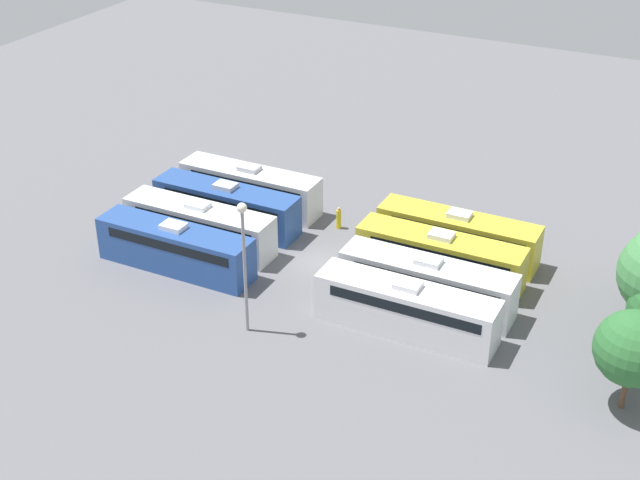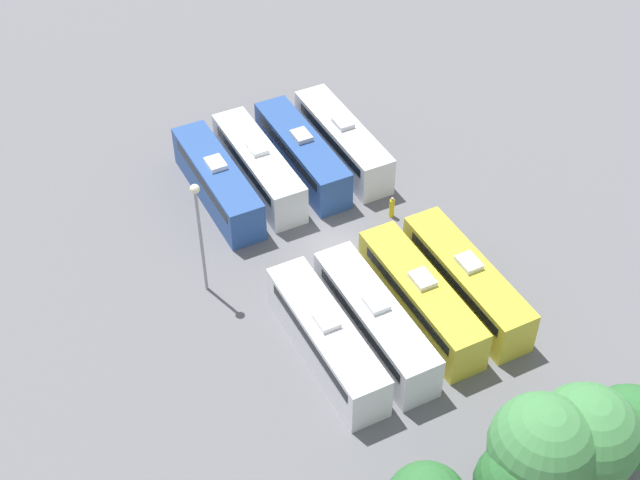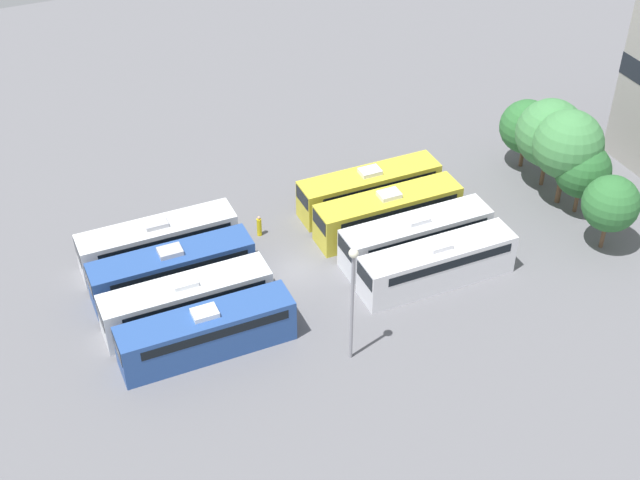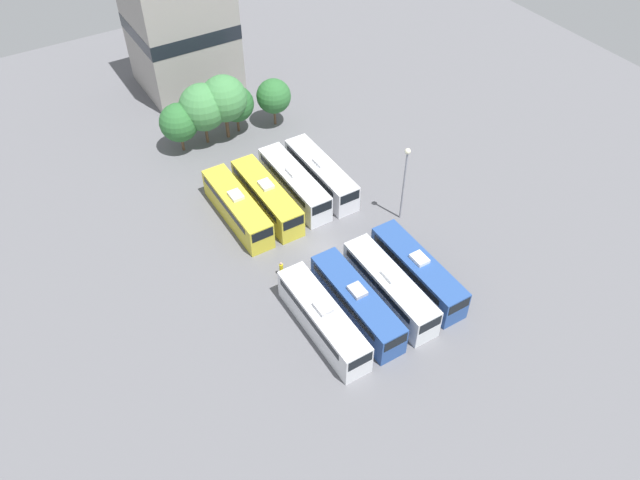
{
  "view_description": "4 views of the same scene",
  "coord_description": "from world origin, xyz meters",
  "px_view_note": "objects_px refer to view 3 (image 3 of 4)",
  "views": [
    {
      "loc": [
        47.58,
        24.05,
        31.42
      ],
      "look_at": [
        1.98,
        1.09,
        2.96
      ],
      "focal_mm": 50.0,
      "sensor_mm": 36.0,
      "label": 1
    },
    {
      "loc": [
        21.3,
        39.42,
        41.79
      ],
      "look_at": [
        1.48,
        0.69,
        1.7
      ],
      "focal_mm": 50.0,
      "sensor_mm": 36.0,
      "label": 2
    },
    {
      "loc": [
        45.6,
        -18.33,
        40.41
      ],
      "look_at": [
        0.28,
        1.72,
        2.43
      ],
      "focal_mm": 50.0,
      "sensor_mm": 36.0,
      "label": 3
    },
    {
      "loc": [
        -22.63,
        -36.65,
        43.59
      ],
      "look_at": [
        -0.54,
        -0.47,
        2.0
      ],
      "focal_mm": 35.0,
      "sensor_mm": 36.0,
      "label": 4
    }
  ],
  "objects_px": {
    "bus_3": "(207,331)",
    "tree_2": "(568,145)",
    "tree_1": "(550,133)",
    "tree_0": "(527,127)",
    "bus_5": "(389,212)",
    "bus_7": "(438,263)",
    "tree_3": "(583,170)",
    "light_pole": "(353,287)",
    "bus_0": "(159,241)",
    "bus_6": "(416,236)",
    "tree_4": "(611,204)",
    "worker_person": "(259,226)",
    "bus_1": "(173,269)",
    "bus_4": "(370,188)",
    "bus_2": "(187,300)"
  },
  "relations": [
    {
      "from": "bus_4",
      "to": "bus_5",
      "type": "distance_m",
      "value": 3.35
    },
    {
      "from": "bus_5",
      "to": "tree_3",
      "type": "xyz_separation_m",
      "value": [
        3.71,
        14.45,
        2.08
      ]
    },
    {
      "from": "tree_2",
      "to": "tree_0",
      "type": "bearing_deg",
      "value": 176.44
    },
    {
      "from": "bus_0",
      "to": "tree_2",
      "type": "height_order",
      "value": "tree_2"
    },
    {
      "from": "tree_0",
      "to": "tree_4",
      "type": "xyz_separation_m",
      "value": [
        11.73,
        -0.87,
        0.14
      ]
    },
    {
      "from": "bus_3",
      "to": "bus_6",
      "type": "relative_size",
      "value": 1.0
    },
    {
      "from": "bus_0",
      "to": "tree_4",
      "type": "relative_size",
      "value": 1.89
    },
    {
      "from": "bus_6",
      "to": "tree_4",
      "type": "height_order",
      "value": "tree_4"
    },
    {
      "from": "bus_3",
      "to": "light_pole",
      "type": "distance_m",
      "value": 9.98
    },
    {
      "from": "worker_person",
      "to": "tree_3",
      "type": "relative_size",
      "value": 0.29
    },
    {
      "from": "bus_0",
      "to": "bus_6",
      "type": "relative_size",
      "value": 1.0
    },
    {
      "from": "bus_3",
      "to": "tree_2",
      "type": "bearing_deg",
      "value": 98.95
    },
    {
      "from": "tree_0",
      "to": "tree_1",
      "type": "relative_size",
      "value": 0.79
    },
    {
      "from": "tree_3",
      "to": "tree_0",
      "type": "bearing_deg",
      "value": -178.95
    },
    {
      "from": "worker_person",
      "to": "tree_2",
      "type": "xyz_separation_m",
      "value": [
        5.43,
        23.07,
        4.44
      ]
    },
    {
      "from": "bus_1",
      "to": "tree_2",
      "type": "distance_m",
      "value": 30.91
    },
    {
      "from": "worker_person",
      "to": "bus_4",
      "type": "bearing_deg",
      "value": 90.13
    },
    {
      "from": "bus_2",
      "to": "worker_person",
      "type": "height_order",
      "value": "bus_2"
    },
    {
      "from": "light_pole",
      "to": "tree_2",
      "type": "xyz_separation_m",
      "value": [
        -8.97,
        22.35,
        -0.58
      ]
    },
    {
      "from": "bus_5",
      "to": "tree_4",
      "type": "relative_size",
      "value": 1.89
    },
    {
      "from": "bus_1",
      "to": "tree_0",
      "type": "bearing_deg",
      "value": 96.51
    },
    {
      "from": "worker_person",
      "to": "tree_0",
      "type": "distance_m",
      "value": 23.61
    },
    {
      "from": "bus_2",
      "to": "bus_7",
      "type": "height_order",
      "value": "same"
    },
    {
      "from": "bus_0",
      "to": "tree_0",
      "type": "relative_size",
      "value": 1.89
    },
    {
      "from": "bus_1",
      "to": "worker_person",
      "type": "distance_m",
      "value": 8.32
    },
    {
      "from": "bus_4",
      "to": "bus_5",
      "type": "xyz_separation_m",
      "value": [
        3.35,
        -0.09,
        0.0
      ]
    },
    {
      "from": "bus_5",
      "to": "worker_person",
      "type": "distance_m",
      "value": 9.73
    },
    {
      "from": "tree_2",
      "to": "tree_3",
      "type": "xyz_separation_m",
      "value": [
        1.61,
        0.48,
        -1.47
      ]
    },
    {
      "from": "bus_4",
      "to": "tree_4",
      "type": "xyz_separation_m",
      "value": [
        11.57,
        13.37,
        2.19
      ]
    },
    {
      "from": "light_pole",
      "to": "bus_0",
      "type": "bearing_deg",
      "value": -150.18
    },
    {
      "from": "tree_1",
      "to": "bus_3",
      "type": "bearing_deg",
      "value": -76.53
    },
    {
      "from": "light_pole",
      "to": "tree_0",
      "type": "xyz_separation_m",
      "value": [
        -14.58,
        22.69,
        -2.07
      ]
    },
    {
      "from": "bus_1",
      "to": "bus_6",
      "type": "bearing_deg",
      "value": 78.49
    },
    {
      "from": "bus_0",
      "to": "tree_3",
      "type": "xyz_separation_m",
      "value": [
        7.16,
        31.15,
        2.08
      ]
    },
    {
      "from": "bus_3",
      "to": "tree_2",
      "type": "height_order",
      "value": "tree_2"
    },
    {
      "from": "bus_3",
      "to": "bus_2",
      "type": "bearing_deg",
      "value": -175.17
    },
    {
      "from": "bus_7",
      "to": "tree_3",
      "type": "relative_size",
      "value": 1.91
    },
    {
      "from": "bus_2",
      "to": "tree_2",
      "type": "height_order",
      "value": "tree_2"
    },
    {
      "from": "bus_3",
      "to": "tree_4",
      "type": "xyz_separation_m",
      "value": [
        1.33,
        29.89,
        2.19
      ]
    },
    {
      "from": "bus_5",
      "to": "tree_1",
      "type": "relative_size",
      "value": 1.5
    },
    {
      "from": "tree_3",
      "to": "tree_4",
      "type": "height_order",
      "value": "tree_4"
    },
    {
      "from": "tree_0",
      "to": "tree_2",
      "type": "xyz_separation_m",
      "value": [
        5.61,
        -0.35,
        1.49
      ]
    },
    {
      "from": "bus_7",
      "to": "tree_0",
      "type": "xyz_separation_m",
      "value": [
        -10.28,
        14.0,
        2.06
      ]
    },
    {
      "from": "light_pole",
      "to": "tree_2",
      "type": "bearing_deg",
      "value": 111.88
    },
    {
      "from": "bus_2",
      "to": "light_pole",
      "type": "bearing_deg",
      "value": 47.95
    },
    {
      "from": "bus_1",
      "to": "tree_4",
      "type": "xyz_separation_m",
      "value": [
        8.19,
        30.12,
        2.19
      ]
    },
    {
      "from": "bus_0",
      "to": "tree_3",
      "type": "bearing_deg",
      "value": 77.05
    },
    {
      "from": "bus_7",
      "to": "tree_1",
      "type": "distance_m",
      "value": 16.01
    },
    {
      "from": "tree_1",
      "to": "bus_5",
      "type": "bearing_deg",
      "value": -88.12
    },
    {
      "from": "bus_4",
      "to": "light_pole",
      "type": "bearing_deg",
      "value": -30.39
    }
  ]
}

